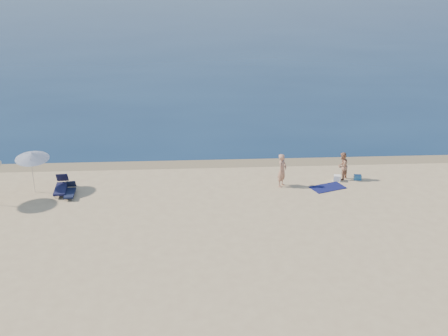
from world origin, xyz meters
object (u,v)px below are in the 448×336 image
object	(u,v)px
person_left	(282,170)
person_right	(342,166)
blue_cooler	(358,177)
umbrella_near	(32,156)

from	to	relation	value
person_left	person_right	xyz separation A→B (m)	(3.54, 0.77, -0.13)
blue_cooler	umbrella_near	xyz separation A→B (m)	(-17.79, -0.49, 1.86)
person_left	umbrella_near	bearing A→B (deg)	122.44
person_right	umbrella_near	xyz separation A→B (m)	(-16.90, -0.65, 1.20)
person_right	person_left	bearing A→B (deg)	-37.08
umbrella_near	person_right	bearing A→B (deg)	-9.52
person_left	person_right	size ratio (longest dim) A/B	1.16
person_left	blue_cooler	world-z (taller)	person_left
blue_cooler	person_left	bearing A→B (deg)	-165.32
person_left	blue_cooler	distance (m)	4.54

